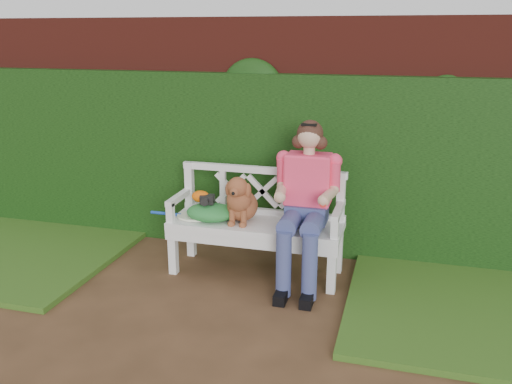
# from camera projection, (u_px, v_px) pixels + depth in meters

# --- Properties ---
(ground) EXTENTS (60.00, 60.00, 0.00)m
(ground) POSITION_uv_depth(u_px,v_px,m) (183.00, 329.00, 3.92)
(ground) COLOR #412B1A
(brick_wall) EXTENTS (10.00, 0.30, 2.20)m
(brick_wall) POSITION_uv_depth(u_px,v_px,m) (254.00, 133.00, 5.36)
(brick_wall) COLOR #591C15
(brick_wall) RESTS_ON ground
(ivy_hedge) EXTENTS (10.00, 0.18, 1.70)m
(ivy_hedge) POSITION_uv_depth(u_px,v_px,m) (248.00, 163.00, 5.23)
(ivy_hedge) COLOR #215016
(ivy_hedge) RESTS_ON ground
(garden_bench) EXTENTS (1.63, 0.75, 0.48)m
(garden_bench) POSITION_uv_depth(u_px,v_px,m) (256.00, 247.00, 4.77)
(garden_bench) COLOR white
(garden_bench) RESTS_ON ground
(seated_woman) EXTENTS (0.59, 0.78, 1.35)m
(seated_woman) POSITION_uv_depth(u_px,v_px,m) (307.00, 206.00, 4.52)
(seated_woman) COLOR #EF3C6C
(seated_woman) RESTS_ON ground
(dog) EXTENTS (0.40, 0.46, 0.43)m
(dog) POSITION_uv_depth(u_px,v_px,m) (241.00, 198.00, 4.65)
(dog) COLOR #A07A42
(dog) RESTS_ON garden_bench
(tennis_racket) EXTENTS (0.62, 0.29, 0.03)m
(tennis_racket) POSITION_uv_depth(u_px,v_px,m) (191.00, 216.00, 4.81)
(tennis_racket) COLOR white
(tennis_racket) RESTS_ON garden_bench
(green_bag) EXTENTS (0.51, 0.45, 0.15)m
(green_bag) POSITION_uv_depth(u_px,v_px,m) (211.00, 212.00, 4.73)
(green_bag) COLOR #1E7C14
(green_bag) RESTS_ON garden_bench
(camera_item) EXTENTS (0.13, 0.10, 0.08)m
(camera_item) POSITION_uv_depth(u_px,v_px,m) (207.00, 199.00, 4.71)
(camera_item) COLOR black
(camera_item) RESTS_ON green_bag
(baseball_glove) EXTENTS (0.19, 0.17, 0.10)m
(baseball_glove) POSITION_uv_depth(u_px,v_px,m) (201.00, 196.00, 4.75)
(baseball_glove) COLOR #E65C0A
(baseball_glove) RESTS_ON green_bag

